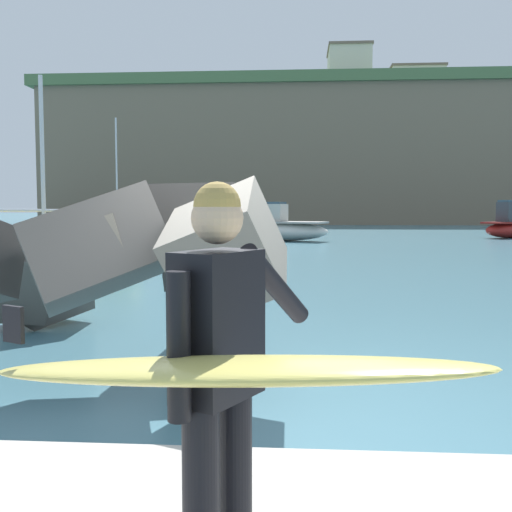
# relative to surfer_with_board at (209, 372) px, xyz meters

# --- Properties ---
(ground_plane) EXTENTS (400.00, 400.00, 0.00)m
(ground_plane) POSITION_rel_surfer_with_board_xyz_m (-0.27, 3.67, -1.28)
(ground_plane) COLOR #42707F
(breakwater_jetty) EXTENTS (28.39, 7.01, 2.23)m
(breakwater_jetty) POSITION_rel_surfer_with_board_xyz_m (-0.88, 5.29, -0.21)
(breakwater_jetty) COLOR #4C4944
(breakwater_jetty) RESTS_ON ground
(surfer_with_board) EXTENTS (2.02, 1.54, 1.78)m
(surfer_with_board) POSITION_rel_surfer_with_board_xyz_m (0.00, 0.00, 0.00)
(surfer_with_board) COLOR black
(surfer_with_board) RESTS_ON walkway_path
(boat_near_left) EXTENTS (4.26, 4.57, 1.98)m
(boat_near_left) POSITION_rel_surfer_with_board_xyz_m (-11.58, 33.74, -0.67)
(boat_near_left) COLOR #1E6656
(boat_near_left) RESTS_ON ground
(boat_near_centre) EXTENTS (4.76, 4.02, 2.35)m
(boat_near_centre) POSITION_rel_surfer_with_board_xyz_m (13.43, 37.48, -0.54)
(boat_near_centre) COLOR maroon
(boat_near_centre) RESTS_ON ground
(boat_near_right) EXTENTS (5.40, 3.33, 8.12)m
(boat_near_right) POSITION_rel_surfer_with_board_xyz_m (-12.94, 40.84, -0.67)
(boat_near_right) COLOR #EAC64C
(boat_near_right) RESTS_ON ground
(boat_mid_left) EXTENTS (6.44, 4.05, 2.21)m
(boat_mid_left) POSITION_rel_surfer_with_board_xyz_m (-1.11, 33.10, -0.54)
(boat_mid_left) COLOR beige
(boat_mid_left) RESTS_ON ground
(boat_mid_centre) EXTENTS (3.45, 4.46, 2.34)m
(boat_mid_centre) POSITION_rel_surfer_with_board_xyz_m (-6.21, 22.76, -0.55)
(boat_mid_centre) COLOR white
(boat_mid_centre) RESTS_ON ground
(boat_far_centre) EXTENTS (5.55, 2.84, 5.64)m
(boat_far_centre) POSITION_rel_surfer_with_board_xyz_m (-6.65, 15.03, -0.76)
(boat_far_centre) COLOR #EAC64C
(boat_far_centre) RESTS_ON ground
(headland_bluff) EXTENTS (91.61, 42.66, 16.35)m
(headland_bluff) POSITION_rel_surfer_with_board_xyz_m (15.99, 85.86, 6.92)
(headland_bluff) COLOR #756651
(headland_bluff) RESTS_ON ground
(station_building_west) EXTENTS (7.65, 6.00, 5.49)m
(station_building_west) POSITION_rel_surfer_with_board_xyz_m (16.59, 89.99, 17.83)
(station_building_west) COLOR beige
(station_building_west) RESTS_ON headland_bluff
(station_building_central) EXTENTS (5.31, 7.33, 5.26)m
(station_building_central) POSITION_rel_surfer_with_board_xyz_m (6.13, 77.57, 17.72)
(station_building_central) COLOR beige
(station_building_central) RESTS_ON headland_bluff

